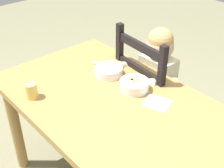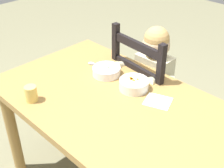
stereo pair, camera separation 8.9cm
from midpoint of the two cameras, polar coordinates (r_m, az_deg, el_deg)
The scene contains 8 objects.
dining_table at distance 1.66m, azimuth -1.57°, elevation -5.83°, with size 1.30×0.80×0.73m.
dining_chair at distance 2.07m, azimuth 5.72°, elevation -2.54°, with size 0.46×0.46×0.97m.
child_figure at distance 1.97m, azimuth 5.99°, elevation 1.46°, with size 0.32×0.31×0.97m.
bowl_of_peas at distance 1.79m, azimuth -2.47°, elevation 2.47°, with size 0.16×0.16×0.05m.
bowl_of_carrots at distance 1.66m, azimuth 2.57°, elevation -0.05°, with size 0.16×0.16×0.06m.
spoon at distance 1.91m, azimuth -4.68°, elevation 3.75°, with size 0.13×0.07×0.01m.
drinking_cup at distance 1.63m, azimuth -16.40°, elevation -1.76°, with size 0.06×0.06×0.08m, color #EBCA62.
paper_napkin at distance 1.59m, azimuth 6.97°, elevation -3.26°, with size 0.13×0.12×0.00m, color white.
Camera 2 is at (0.92, -0.92, 1.65)m, focal length 48.99 mm.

